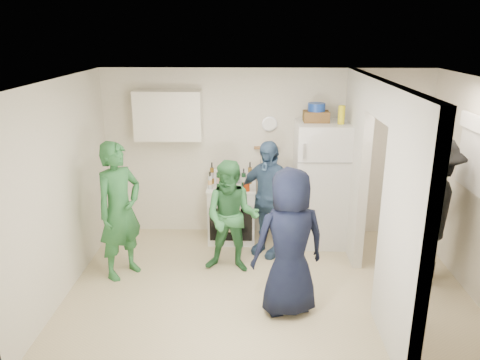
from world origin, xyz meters
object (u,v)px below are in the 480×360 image
person_green_left (120,211)px  person_navy (289,243)px  person_nook (428,211)px  fridge (320,184)px  person_denim (268,199)px  blue_bowl (317,107)px  yellow_cup_stack_top (341,115)px  stove (232,213)px  wicker_basket (316,116)px  person_green_center (232,217)px

person_green_left → person_navy: bearing=-73.9°
person_navy → person_nook: person_nook is taller
fridge → person_nook: (1.15, -1.09, 0.03)m
person_denim → person_navy: person_navy is taller
person_denim → person_navy: size_ratio=0.98×
person_navy → person_nook: (1.73, 0.73, 0.10)m
fridge → person_green_left: fridge is taller
blue_bowl → person_denim: (-0.67, -0.46, -1.18)m
person_navy → person_denim: bearing=-98.2°
yellow_cup_stack_top → person_nook: bearing=-46.7°
person_green_left → stove: bearing=-14.4°
person_denim → person_nook: person_nook is taller
stove → blue_bowl: (1.18, 0.02, 1.58)m
person_green_left → person_navy: (2.05, -0.76, -0.05)m
blue_bowl → person_navy: size_ratio=0.14×
blue_bowl → person_nook: 2.01m
wicker_basket → person_denim: bearing=-145.6°
fridge → person_navy: fridge is taller
person_green_left → person_navy: person_green_left is taller
fridge → person_navy: (-0.57, -1.82, -0.07)m
fridge → blue_bowl: (-0.10, 0.05, 1.10)m
yellow_cup_stack_top → person_denim: 1.51m
stove → fridge: bearing=-1.3°
stove → person_denim: (0.51, -0.44, 0.39)m
yellow_cup_stack_top → person_denim: yellow_cup_stack_top is taller
person_green_left → person_nook: person_nook is taller
person_green_left → person_navy: 2.19m
stove → person_denim: size_ratio=0.52×
person_denim → person_navy: bearing=-47.0°
fridge → person_navy: 1.91m
wicker_basket → person_denim: size_ratio=0.22×
person_green_center → person_nook: (2.39, -0.18, 0.19)m
blue_bowl → fridge: bearing=-26.6°
blue_bowl → yellow_cup_stack_top: blue_bowl is taller
stove → yellow_cup_stack_top: yellow_cup_stack_top is taller
fridge → blue_bowl: 1.11m
stove → person_denim: bearing=-40.5°
fridge → person_nook: bearing=-43.4°
fridge → person_green_left: 2.83m
wicker_basket → person_green_center: (-1.13, -0.96, -1.13)m
stove → person_green_left: person_green_left is taller
blue_bowl → person_denim: blue_bowl is taller
person_navy → person_nook: size_ratio=0.90×
yellow_cup_stack_top → person_navy: bearing=-114.7°
yellow_cup_stack_top → stove: bearing=175.0°
stove → person_nook: (2.43, -1.12, 0.51)m
stove → fridge: size_ratio=0.47×
fridge → yellow_cup_stack_top: 1.05m
fridge → person_green_left: bearing=-158.0°
person_green_left → person_nook: size_ratio=0.95×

